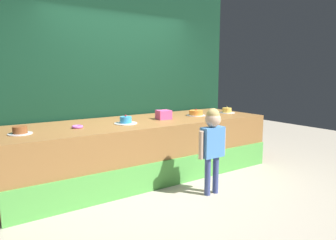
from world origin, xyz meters
TOP-DOWN VIEW (x-y plane):
  - ground_plane at (0.00, 0.00)m, footprint 12.00×12.00m
  - stage_platform at (0.00, 0.63)m, footprint 3.89×1.28m
  - curtain_backdrop at (0.00, 1.36)m, footprint 4.30×0.08m
  - child_figure at (0.35, -0.51)m, footprint 0.42×0.19m
  - pink_box at (0.33, 0.57)m, footprint 0.22×0.21m
  - donut at (-0.99, 0.55)m, footprint 0.14×0.14m
  - cake_far_left at (-1.65, 0.53)m, footprint 0.27×0.27m
  - cake_center_left at (-0.33, 0.52)m, footprint 0.32×0.32m
  - cake_center_right at (0.99, 0.61)m, footprint 0.31×0.31m
  - cake_far_right at (1.65, 0.56)m, footprint 0.28×0.28m

SIDE VIEW (x-z plane):
  - ground_plane at x=0.00m, z-range 0.00..0.00m
  - stage_platform at x=0.00m, z-range 0.00..0.82m
  - child_figure at x=0.35m, z-range 0.16..1.25m
  - donut at x=-0.99m, z-range 0.82..0.86m
  - cake_far_left at x=-1.65m, z-range 0.82..0.91m
  - cake_far_right at x=1.65m, z-range 0.80..0.93m
  - cake_center_left at x=-0.33m, z-range 0.80..0.93m
  - cake_center_right at x=0.99m, z-range 0.81..0.92m
  - pink_box at x=0.33m, z-range 0.82..0.96m
  - curtain_backdrop at x=0.00m, z-range 0.00..3.19m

